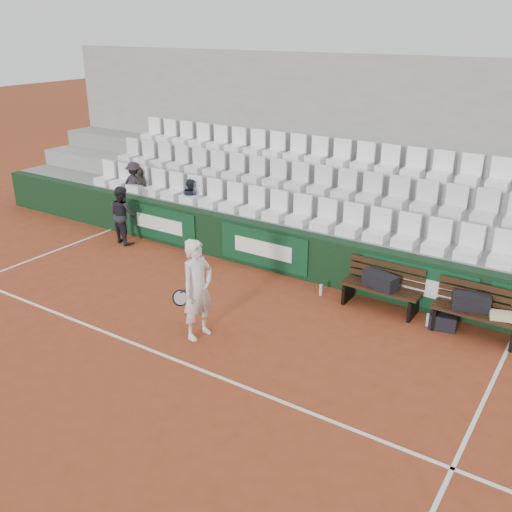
{
  "coord_description": "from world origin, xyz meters",
  "views": [
    {
      "loc": [
        5.98,
        -5.9,
        5.07
      ],
      "look_at": [
        0.54,
        2.4,
        1.0
      ],
      "focal_mm": 40.0,
      "sensor_mm": 36.0,
      "label": 1
    }
  ],
  "objects_px": {
    "spectator_b": "(140,172)",
    "ball_kid": "(123,215)",
    "bench_right": "(475,324)",
    "spectator_c": "(190,181)",
    "water_bottle_far": "(428,320)",
    "water_bottle_near": "(321,290)",
    "sports_bag_left": "(380,280)",
    "spectator_a": "(133,168)",
    "sports_bag_right": "(471,302)",
    "bench_left": "(380,298)",
    "sports_bag_ground": "(443,322)",
    "tennis_player": "(198,289)"
  },
  "relations": [
    {
      "from": "sports_bag_right",
      "to": "spectator_c",
      "type": "height_order",
      "value": "spectator_c"
    },
    {
      "from": "sports_bag_left",
      "to": "spectator_c",
      "type": "relative_size",
      "value": 0.66
    },
    {
      "from": "spectator_a",
      "to": "water_bottle_far",
      "type": "bearing_deg",
      "value": 170.4
    },
    {
      "from": "bench_left",
      "to": "sports_bag_ground",
      "type": "distance_m",
      "value": 1.24
    },
    {
      "from": "spectator_a",
      "to": "spectator_b",
      "type": "height_order",
      "value": "spectator_a"
    },
    {
      "from": "water_bottle_far",
      "to": "spectator_c",
      "type": "height_order",
      "value": "spectator_c"
    },
    {
      "from": "sports_bag_right",
      "to": "spectator_b",
      "type": "relative_size",
      "value": 0.61
    },
    {
      "from": "bench_right",
      "to": "water_bottle_far",
      "type": "relative_size",
      "value": 6.31
    },
    {
      "from": "water_bottle_near",
      "to": "water_bottle_far",
      "type": "distance_m",
      "value": 2.19
    },
    {
      "from": "sports_bag_right",
      "to": "bench_right",
      "type": "bearing_deg",
      "value": -19.81
    },
    {
      "from": "water_bottle_far",
      "to": "water_bottle_near",
      "type": "bearing_deg",
      "value": 178.52
    },
    {
      "from": "spectator_b",
      "to": "spectator_c",
      "type": "relative_size",
      "value": 1.02
    },
    {
      "from": "sports_bag_ground",
      "to": "spectator_a",
      "type": "relative_size",
      "value": 0.39
    },
    {
      "from": "sports_bag_left",
      "to": "sports_bag_right",
      "type": "distance_m",
      "value": 1.65
    },
    {
      "from": "bench_right",
      "to": "ball_kid",
      "type": "distance_m",
      "value": 8.44
    },
    {
      "from": "spectator_b",
      "to": "tennis_player",
      "type": "bearing_deg",
      "value": 158.65
    },
    {
      "from": "tennis_player",
      "to": "spectator_c",
      "type": "height_order",
      "value": "spectator_c"
    },
    {
      "from": "bench_right",
      "to": "sports_bag_ground",
      "type": "height_order",
      "value": "bench_right"
    },
    {
      "from": "water_bottle_near",
      "to": "ball_kid",
      "type": "bearing_deg",
      "value": -179.98
    },
    {
      "from": "bench_right",
      "to": "ball_kid",
      "type": "relative_size",
      "value": 1.05
    },
    {
      "from": "bench_left",
      "to": "spectator_b",
      "type": "xyz_separation_m",
      "value": [
        -7.04,
        0.99,
        1.29
      ]
    },
    {
      "from": "water_bottle_far",
      "to": "spectator_c",
      "type": "bearing_deg",
      "value": 169.83
    },
    {
      "from": "bench_left",
      "to": "water_bottle_far",
      "type": "bearing_deg",
      "value": -8.72
    },
    {
      "from": "sports_bag_left",
      "to": "ball_kid",
      "type": "distance_m",
      "value": 6.64
    },
    {
      "from": "bench_left",
      "to": "ball_kid",
      "type": "bearing_deg",
      "value": -179.17
    },
    {
      "from": "sports_bag_ground",
      "to": "tennis_player",
      "type": "relative_size",
      "value": 0.26
    },
    {
      "from": "sports_bag_right",
      "to": "water_bottle_near",
      "type": "relative_size",
      "value": 2.66
    },
    {
      "from": "sports_bag_right",
      "to": "sports_bag_ground",
      "type": "height_order",
      "value": "sports_bag_right"
    },
    {
      "from": "tennis_player",
      "to": "spectator_b",
      "type": "xyz_separation_m",
      "value": [
        -4.79,
        3.66,
        0.62
      ]
    },
    {
      "from": "spectator_c",
      "to": "water_bottle_far",
      "type": "bearing_deg",
      "value": -178.59
    },
    {
      "from": "water_bottle_far",
      "to": "spectator_b",
      "type": "relative_size",
      "value": 0.23
    },
    {
      "from": "water_bottle_far",
      "to": "ball_kid",
      "type": "distance_m",
      "value": 7.67
    },
    {
      "from": "bench_left",
      "to": "sports_bag_right",
      "type": "bearing_deg",
      "value": 0.2
    },
    {
      "from": "bench_left",
      "to": "water_bottle_near",
      "type": "relative_size",
      "value": 6.4
    },
    {
      "from": "sports_bag_left",
      "to": "ball_kid",
      "type": "relative_size",
      "value": 0.46
    },
    {
      "from": "bench_left",
      "to": "sports_bag_ground",
      "type": "relative_size",
      "value": 3.22
    },
    {
      "from": "ball_kid",
      "to": "water_bottle_near",
      "type": "bearing_deg",
      "value": -167.54
    },
    {
      "from": "water_bottle_near",
      "to": "spectator_a",
      "type": "relative_size",
      "value": 0.2
    },
    {
      "from": "sports_bag_left",
      "to": "water_bottle_far",
      "type": "distance_m",
      "value": 1.12
    },
    {
      "from": "tennis_player",
      "to": "spectator_c",
      "type": "xyz_separation_m",
      "value": [
        -3.14,
        3.66,
        0.61
      ]
    },
    {
      "from": "sports_bag_ground",
      "to": "spectator_b",
      "type": "xyz_separation_m",
      "value": [
        -8.27,
        1.1,
        1.37
      ]
    },
    {
      "from": "ball_kid",
      "to": "bench_right",
      "type": "bearing_deg",
      "value": -167.19
    },
    {
      "from": "bench_left",
      "to": "spectator_b",
      "type": "distance_m",
      "value": 7.22
    },
    {
      "from": "bench_left",
      "to": "water_bottle_far",
      "type": "height_order",
      "value": "bench_left"
    },
    {
      "from": "water_bottle_near",
      "to": "spectator_c",
      "type": "height_order",
      "value": "spectator_c"
    },
    {
      "from": "tennis_player",
      "to": "spectator_b",
      "type": "distance_m",
      "value": 6.06
    },
    {
      "from": "spectator_b",
      "to": "ball_kid",
      "type": "bearing_deg",
      "value": 125.16
    },
    {
      "from": "spectator_b",
      "to": "spectator_c",
      "type": "bearing_deg",
      "value": -163.93
    },
    {
      "from": "sports_bag_left",
      "to": "spectator_a",
      "type": "xyz_separation_m",
      "value": [
        -7.24,
        1.0,
        1.0
      ]
    },
    {
      "from": "sports_bag_left",
      "to": "spectator_c",
      "type": "bearing_deg",
      "value": 169.43
    }
  ]
}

